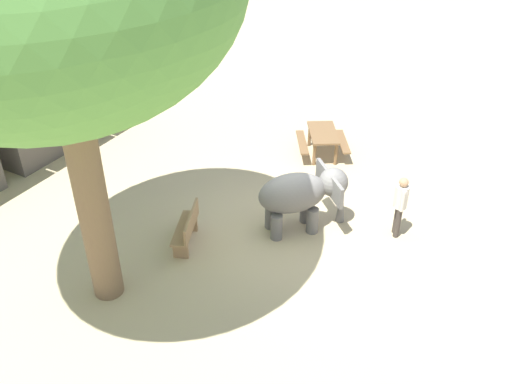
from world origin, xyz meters
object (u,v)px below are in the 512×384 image
(person_handler, at_px, (400,202))
(market_stall_green, at_px, (85,91))
(elephant, at_px, (302,194))
(market_stall_white, at_px, (22,122))
(wooden_bench, at_px, (187,228))
(picnic_table_near, at_px, (323,138))

(person_handler, xyz_separation_m, market_stall_green, (0.99, 10.98, 0.19))
(elephant, height_order, person_handler, person_handler)
(elephant, bearing_deg, market_stall_green, 122.60)
(person_handler, bearing_deg, elephant, -2.03)
(person_handler, distance_m, market_stall_white, 11.10)
(person_handler, relative_size, market_stall_white, 0.64)
(person_handler, height_order, wooden_bench, person_handler)
(wooden_bench, height_order, picnic_table_near, wooden_bench)
(person_handler, xyz_separation_m, market_stall_white, (-1.61, 10.98, 0.19))
(elephant, xyz_separation_m, picnic_table_near, (3.70, 1.02, -0.43))
(elephant, height_order, wooden_bench, elephant)
(wooden_bench, distance_m, market_stall_green, 7.76)
(picnic_table_near, bearing_deg, person_handler, -162.68)
(elephant, xyz_separation_m, wooden_bench, (-1.89, 2.07, -0.54))
(wooden_bench, relative_size, market_stall_white, 0.57)
(wooden_bench, bearing_deg, person_handler, -79.44)
(person_handler, relative_size, wooden_bench, 1.12)
(wooden_bench, distance_m, market_stall_white, 6.88)
(person_handler, distance_m, picnic_table_near, 4.25)
(elephant, distance_m, wooden_bench, 2.86)
(person_handler, relative_size, picnic_table_near, 0.79)
(elephant, relative_size, market_stall_white, 0.85)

